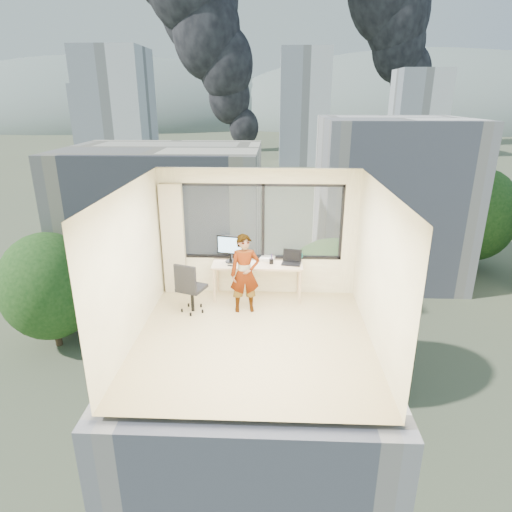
# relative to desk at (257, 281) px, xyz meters

# --- Properties ---
(floor) EXTENTS (4.00, 4.00, 0.01)m
(floor) POSITION_rel_desk_xyz_m (0.00, -1.66, -0.38)
(floor) COLOR tan
(floor) RESTS_ON ground
(ceiling) EXTENTS (4.00, 4.00, 0.01)m
(ceiling) POSITION_rel_desk_xyz_m (0.00, -1.66, 2.23)
(ceiling) COLOR white
(ceiling) RESTS_ON ground
(wall_front) EXTENTS (4.00, 0.01, 2.60)m
(wall_front) POSITION_rel_desk_xyz_m (0.00, -3.66, 0.93)
(wall_front) COLOR beige
(wall_front) RESTS_ON ground
(wall_left) EXTENTS (0.01, 4.00, 2.60)m
(wall_left) POSITION_rel_desk_xyz_m (-2.00, -1.66, 0.93)
(wall_left) COLOR beige
(wall_left) RESTS_ON ground
(wall_right) EXTENTS (0.01, 4.00, 2.60)m
(wall_right) POSITION_rel_desk_xyz_m (2.00, -1.66, 0.93)
(wall_right) COLOR beige
(wall_right) RESTS_ON ground
(window_wall) EXTENTS (3.30, 0.16, 1.55)m
(window_wall) POSITION_rel_desk_xyz_m (0.05, 0.34, 1.15)
(window_wall) COLOR black
(window_wall) RESTS_ON ground
(curtain) EXTENTS (0.45, 0.14, 2.30)m
(curtain) POSITION_rel_desk_xyz_m (-1.72, 0.22, 0.77)
(curtain) COLOR beige
(curtain) RESTS_ON floor
(desk) EXTENTS (1.80, 0.60, 0.75)m
(desk) POSITION_rel_desk_xyz_m (0.00, 0.00, 0.00)
(desk) COLOR #CCB589
(desk) RESTS_ON floor
(chair) EXTENTS (0.67, 0.67, 1.03)m
(chair) POSITION_rel_desk_xyz_m (-1.22, -0.65, 0.14)
(chair) COLOR black
(chair) RESTS_ON floor
(person) EXTENTS (0.61, 0.45, 1.52)m
(person) POSITION_rel_desk_xyz_m (-0.21, -0.58, 0.39)
(person) COLOR #2D2D33
(person) RESTS_ON floor
(monitor) EXTENTS (0.57, 0.23, 0.56)m
(monitor) POSITION_rel_desk_xyz_m (-0.54, 0.07, 0.66)
(monitor) COLOR black
(monitor) RESTS_ON desk
(game_console) EXTENTS (0.32, 0.29, 0.07)m
(game_console) POSITION_rel_desk_xyz_m (0.19, 0.21, 0.41)
(game_console) COLOR white
(game_console) RESTS_ON desk
(laptop) EXTENTS (0.44, 0.46, 0.24)m
(laptop) POSITION_rel_desk_xyz_m (0.68, 0.01, 0.50)
(laptop) COLOR black
(laptop) RESTS_ON desk
(cellphone) EXTENTS (0.11, 0.06, 0.01)m
(cellphone) POSITION_rel_desk_xyz_m (-0.54, -0.15, 0.38)
(cellphone) COLOR black
(cellphone) RESTS_ON desk
(pen_cup) EXTENTS (0.09, 0.09, 0.11)m
(pen_cup) POSITION_rel_desk_xyz_m (0.28, -0.00, 0.43)
(pen_cup) COLOR black
(pen_cup) RESTS_ON desk
(handbag) EXTENTS (0.25, 0.14, 0.19)m
(handbag) POSITION_rel_desk_xyz_m (0.80, 0.24, 0.47)
(handbag) COLOR #0D5052
(handbag) RESTS_ON desk
(exterior_ground) EXTENTS (400.00, 400.00, 0.04)m
(exterior_ground) POSITION_rel_desk_xyz_m (0.00, 118.34, -14.38)
(exterior_ground) COLOR #515B3D
(exterior_ground) RESTS_ON ground
(near_bldg_a) EXTENTS (16.00, 12.00, 14.00)m
(near_bldg_a) POSITION_rel_desk_xyz_m (-9.00, 28.34, -7.38)
(near_bldg_a) COLOR beige
(near_bldg_a) RESTS_ON exterior_ground
(near_bldg_b) EXTENTS (14.00, 13.00, 16.00)m
(near_bldg_b) POSITION_rel_desk_xyz_m (12.00, 36.34, -6.38)
(near_bldg_b) COLOR white
(near_bldg_b) RESTS_ON exterior_ground
(far_tower_a) EXTENTS (14.00, 14.00, 28.00)m
(far_tower_a) POSITION_rel_desk_xyz_m (-35.00, 93.34, -0.38)
(far_tower_a) COLOR silver
(far_tower_a) RESTS_ON exterior_ground
(far_tower_b) EXTENTS (13.00, 13.00, 30.00)m
(far_tower_b) POSITION_rel_desk_xyz_m (8.00, 118.34, 0.62)
(far_tower_b) COLOR silver
(far_tower_b) RESTS_ON exterior_ground
(far_tower_c) EXTENTS (15.00, 15.00, 26.00)m
(far_tower_c) POSITION_rel_desk_xyz_m (45.00, 138.34, -1.38)
(far_tower_c) COLOR silver
(far_tower_c) RESTS_ON exterior_ground
(far_tower_d) EXTENTS (16.00, 14.00, 22.00)m
(far_tower_d) POSITION_rel_desk_xyz_m (-60.00, 148.34, -3.38)
(far_tower_d) COLOR silver
(far_tower_d) RESTS_ON exterior_ground
(hill_a) EXTENTS (288.00, 216.00, 90.00)m
(hill_a) POSITION_rel_desk_xyz_m (-120.00, 318.34, -14.38)
(hill_a) COLOR slate
(hill_a) RESTS_ON exterior_ground
(hill_b) EXTENTS (300.00, 220.00, 96.00)m
(hill_b) POSITION_rel_desk_xyz_m (100.00, 318.34, -14.38)
(hill_b) COLOR slate
(hill_b) RESTS_ON exterior_ground
(tree_a) EXTENTS (7.00, 7.00, 8.00)m
(tree_a) POSITION_rel_desk_xyz_m (-16.00, 20.34, -10.38)
(tree_a) COLOR #1B4416
(tree_a) RESTS_ON exterior_ground
(tree_b) EXTENTS (7.60, 7.60, 9.00)m
(tree_b) POSITION_rel_desk_xyz_m (4.00, 16.34, -9.88)
(tree_b) COLOR #1B4416
(tree_b) RESTS_ON exterior_ground
(tree_c) EXTENTS (8.40, 8.40, 10.00)m
(tree_c) POSITION_rel_desk_xyz_m (22.00, 38.34, -9.38)
(tree_c) COLOR #1B4416
(tree_c) RESTS_ON exterior_ground
(smoke_plume_b) EXTENTS (30.00, 18.00, 70.00)m
(smoke_plume_b) POSITION_rel_desk_xyz_m (55.00, 168.34, 26.62)
(smoke_plume_b) COLOR black
(smoke_plume_b) RESTS_ON exterior_ground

